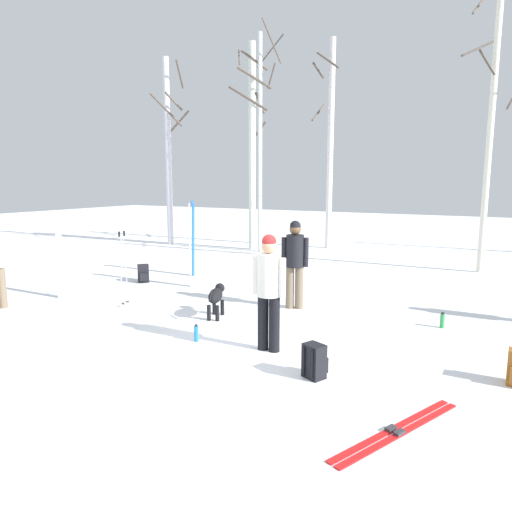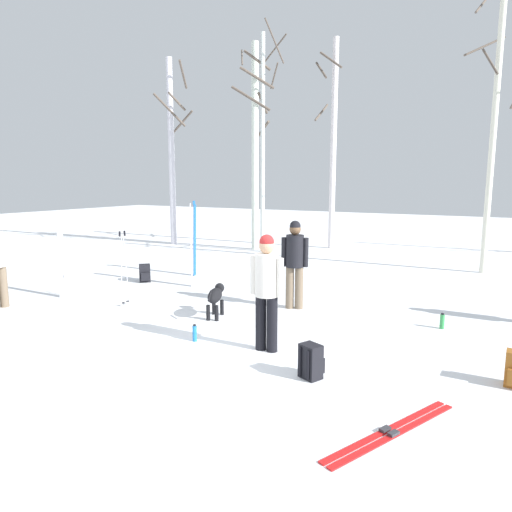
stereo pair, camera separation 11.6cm
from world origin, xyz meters
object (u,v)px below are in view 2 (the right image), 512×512
Objects in this scene: ski_pair_planted_1 at (195,239)px; birch_tree_1 at (255,144)px; backpack_1 at (145,273)px; person_2 at (295,259)px; water_bottle_1 at (195,333)px; person_3 at (267,285)px; ski_pair_planted_0 at (61,255)px; ski_pair_planted_2 at (191,245)px; birch_tree_4 at (495,116)px; birch_tree_0 at (172,149)px; birch_tree_2 at (263,138)px; dog at (216,296)px; ski_poles_0 at (124,266)px; ski_pair_lying_0 at (392,432)px; birch_tree_3 at (333,143)px; backpack_2 at (311,362)px; water_bottle_0 at (442,321)px.

birch_tree_1 is (-0.94, 4.82, 2.75)m from ski_pair_planted_1.
person_2 is at bearing -4.77° from backpack_1.
water_bottle_1 is at bearing -53.09° from ski_pair_planted_1.
ski_pair_planted_1 is at bearing -78.96° from birch_tree_1.
person_3 is 5.35m from ski_pair_planted_0.
ski_pair_planted_2 is 8.43m from birch_tree_4.
birch_tree_1 is (0.12, 8.09, 2.81)m from ski_pair_planted_0.
birch_tree_0 is (-7.49, 8.60, 3.51)m from water_bottle_1.
birch_tree_2 is 0.95× the size of birch_tree_4.
ski_pair_planted_0 is at bearing 173.10° from person_3.
dog is (-1.62, 1.04, -0.59)m from person_3.
ski_pair_lying_0 is at bearing -20.49° from ski_poles_0.
ski_pair_lying_0 is 10.28m from birch_tree_4.
dog is 2.07m from ski_poles_0.
dog is 0.12× the size of birch_tree_3.
backpack_1 is (-1.19, 1.84, -0.58)m from ski_poles_0.
birch_tree_3 is (5.69, 2.01, 0.16)m from birch_tree_0.
person_3 is 1.45m from water_bottle_1.
backpack_2 is (4.58, -1.36, -0.58)m from ski_poles_0.
person_3 is 0.88× the size of ski_pair_planted_1.
water_bottle_0 is at bearing 48.49° from person_3.
person_2 reaches higher than water_bottle_1.
ski_pair_planted_0 is 1.02× the size of ski_pair_lying_0.
ski_pair_planted_0 reaches higher than person_2.
ski_pair_lying_0 is 3.74m from water_bottle_0.
ski_pair_planted_0 is at bearing -173.86° from dog.
birch_tree_4 is at bearing 44.21° from ski_pair_planted_0.
ski_pair_planted_0 is 3.44m from ski_pair_planted_1.
birch_tree_0 is (-9.59, 8.96, 3.42)m from backpack_2.
birch_tree_2 is at bearing 138.17° from water_bottle_0.
ski_pair_planted_1 is at bearing 123.45° from ski_pair_planted_2.
birch_tree_3 is at bearing 155.80° from birch_tree_4.
ski_pair_planted_1 is at bearing 137.35° from person_3.
dog is at bearing -160.39° from water_bottle_0.
dog is at bearing -67.18° from birch_tree_2.
ski_pair_planted_2 is at bearing 128.06° from water_bottle_1.
ski_pair_lying_0 is 6.66× the size of water_bottle_1.
person_3 is at bearing -28.58° from backpack_1.
dog is 8.84m from birch_tree_4.
dog reaches higher than ski_pair_lying_0.
ski_pair_planted_1 is 3.19m from ski_poles_0.
backpack_2 is at bearing -57.81° from birch_tree_2.
ski_pair_lying_0 is 3.52m from water_bottle_1.
birch_tree_4 is at bearing 89.17° from ski_pair_lying_0.
backpack_1 is 0.06× the size of birch_tree_0.
ski_pair_planted_0 is 0.94× the size of ski_pair_planted_2.
birch_tree_3 is (-1.34, 9.37, 3.41)m from dog.
water_bottle_1 is (3.67, -2.83, -0.09)m from backpack_1.
ski_pair_planted_0 is 7.79m from ski_pair_lying_0.
ski_poles_0 is (-5.79, 2.17, 0.79)m from ski_pair_lying_0.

